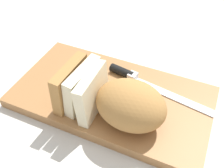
# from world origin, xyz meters

# --- Properties ---
(ground_plane) EXTENTS (3.00, 3.00, 0.00)m
(ground_plane) POSITION_xyz_m (0.00, 0.00, 0.00)
(ground_plane) COLOR beige
(cutting_board) EXTENTS (0.46, 0.26, 0.03)m
(cutting_board) POSITION_xyz_m (0.00, 0.00, 0.01)
(cutting_board) COLOR #9E6B3D
(cutting_board) RESTS_ON ground_plane
(bread_loaf) EXTENTS (0.23, 0.12, 0.10)m
(bread_loaf) POSITION_xyz_m (-0.03, 0.05, 0.07)
(bread_loaf) COLOR #A8753D
(bread_loaf) RESTS_ON cutting_board
(bread_knife) EXTENTS (0.27, 0.05, 0.02)m
(bread_knife) POSITION_xyz_m (-0.03, -0.06, 0.03)
(bread_knife) COLOR silver
(bread_knife) RESTS_ON cutting_board
(crumb_near_knife) EXTENTS (0.00, 0.00, 0.00)m
(crumb_near_knife) POSITION_xyz_m (-0.05, 0.06, 0.03)
(crumb_near_knife) COLOR #996633
(crumb_near_knife) RESTS_ON cutting_board
(crumb_near_loaf) EXTENTS (0.00, 0.00, 0.00)m
(crumb_near_loaf) POSITION_xyz_m (-0.01, 0.02, 0.03)
(crumb_near_loaf) COLOR #996633
(crumb_near_loaf) RESTS_ON cutting_board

